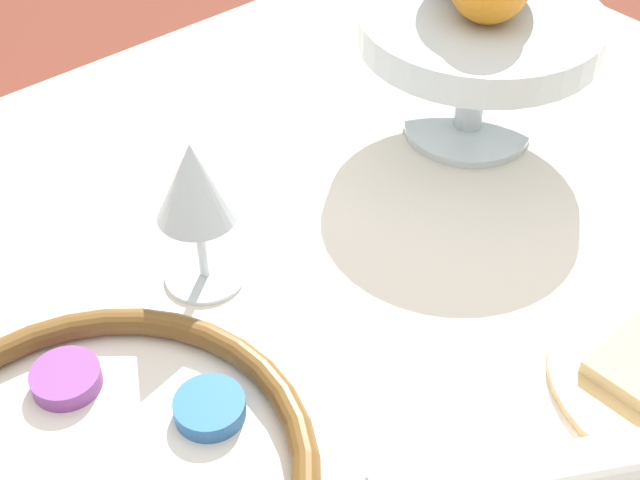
# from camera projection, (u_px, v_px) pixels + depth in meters

# --- Properties ---
(wine_glass) EXTENTS (0.07, 0.07, 0.14)m
(wine_glass) POSITION_uv_depth(u_px,v_px,m) (194.00, 188.00, 0.67)
(wine_glass) COLOR silver
(wine_glass) RESTS_ON dining_table
(fruit_stand) EXTENTS (0.23, 0.23, 0.13)m
(fruit_stand) POSITION_uv_depth(u_px,v_px,m) (479.00, 38.00, 0.82)
(fruit_stand) COLOR silver
(fruit_stand) RESTS_ON dining_table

